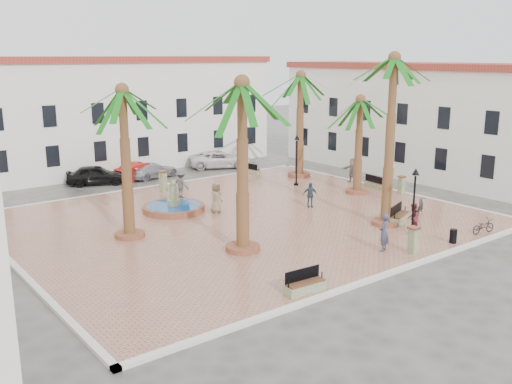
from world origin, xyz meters
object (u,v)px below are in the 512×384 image
at_px(palm_s, 394,76).
at_px(pedestrian_fountain_a, 216,198).
at_px(pedestrian_north, 181,184).
at_px(bollard_n, 163,181).
at_px(car_black, 96,175).
at_px(palm_e, 360,111).
at_px(cyclist_a, 384,232).
at_px(palm_nw, 123,107).
at_px(bollard_se, 413,240).
at_px(bench_e, 375,184).
at_px(car_white, 220,159).
at_px(palm_sw, 242,103).
at_px(bench_se, 399,217).
at_px(bollard_e, 402,185).
at_px(bench_s, 305,286).
at_px(bench_ne, 252,171).
at_px(bicycle_a, 483,226).
at_px(pedestrian_east, 352,170).
at_px(cyclist_b, 413,218).
at_px(bicycle_b, 420,206).
at_px(car_silver, 153,170).
at_px(lamppost_e, 297,151).
at_px(litter_bin, 453,236).
at_px(fountain, 174,207).
at_px(lamppost_s, 415,190).
at_px(car_red, 141,170).
at_px(pedestrian_fountain_b, 310,195).
at_px(palm_ne, 301,87).

xyz_separation_m(palm_s, pedestrian_fountain_a, (-6.31, 8.01, -7.43)).
bearing_deg(pedestrian_north, bollard_n, -14.54).
bearing_deg(car_black, palm_e, -114.21).
bearing_deg(cyclist_a, bollard_n, -105.70).
height_order(palm_nw, cyclist_a, palm_nw).
xyz_separation_m(bollard_se, pedestrian_north, (-3.26, 16.67, 0.25)).
relative_size(bench_e, pedestrian_north, 0.96).
xyz_separation_m(palm_s, car_white, (2.43, 20.51, -7.79)).
relative_size(palm_sw, car_white, 1.62).
xyz_separation_m(bench_se, bollard_e, (5.70, 4.39, 0.37)).
bearing_deg(palm_nw, car_black, 74.52).
bearing_deg(car_black, bench_e, -109.35).
xyz_separation_m(bench_s, bollard_e, (16.85, 8.52, 0.39)).
bearing_deg(palm_sw, bench_ne, 51.53).
distance_m(bollard_n, bicycle_a, 21.40).
relative_size(pedestrian_fountain_a, pedestrian_east, 1.02).
bearing_deg(cyclist_b, palm_nw, -60.02).
bearing_deg(palm_s, car_black, 113.10).
relative_size(bollard_se, bicycle_b, 0.83).
distance_m(palm_sw, bollard_e, 17.36).
height_order(cyclist_b, car_silver, cyclist_b).
xyz_separation_m(palm_sw, lamppost_e, (11.80, 9.33, -4.71)).
xyz_separation_m(bench_s, cyclist_b, (10.12, 2.43, 0.55)).
distance_m(litter_bin, car_white, 24.92).
xyz_separation_m(bench_e, lamppost_e, (-3.99, 4.22, 2.30)).
bearing_deg(pedestrian_north, bicycle_a, -168.64).
bearing_deg(fountain, lamppost_s, -56.92).
bearing_deg(litter_bin, bench_s, -179.83).
bearing_deg(lamppost_e, bicycle_a, -89.21).
relative_size(bicycle_b, car_red, 0.39).
relative_size(fountain, palm_sw, 0.45).
xyz_separation_m(fountain, bollard_se, (5.40, -13.96, 0.43)).
bearing_deg(palm_e, bench_ne, 100.92).
xyz_separation_m(bollard_e, cyclist_a, (-10.33, -7.11, 0.30)).
bearing_deg(litter_bin, car_white, 84.82).
bearing_deg(lamppost_e, litter_bin, -99.42).
distance_m(bollard_e, cyclist_a, 12.54).
bearing_deg(pedestrian_fountain_b, bollard_se, -71.21).
relative_size(cyclist_a, bicycle_b, 1.19).
bearing_deg(lamppost_e, palm_e, -68.25).
xyz_separation_m(palm_s, bollard_n, (-6.15, 15.05, -7.61)).
bearing_deg(bench_se, bollard_e, 17.35).
xyz_separation_m(palm_nw, pedestrian_fountain_a, (6.34, 1.18, -5.94)).
bearing_deg(car_silver, lamppost_s, -177.94).
height_order(palm_sw, bollard_se, palm_sw).
xyz_separation_m(bollard_e, car_silver, (-10.94, 16.01, -0.19)).
distance_m(bench_ne, car_white, 4.44).
bearing_deg(pedestrian_fountain_a, bollard_e, -36.99).
height_order(palm_ne, car_silver, palm_ne).
xyz_separation_m(bench_se, pedestrian_fountain_b, (-1.79, 5.69, 0.51)).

